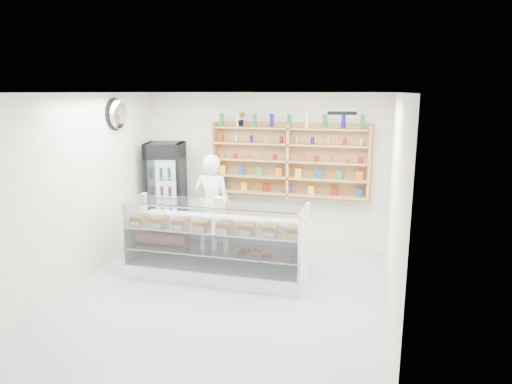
# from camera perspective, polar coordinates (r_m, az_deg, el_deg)

# --- Properties ---
(room) EXTENTS (5.00, 5.00, 5.00)m
(room) POSITION_cam_1_polar(r_m,az_deg,el_deg) (6.13, -4.65, -0.93)
(room) COLOR silver
(room) RESTS_ON ground
(display_counter) EXTENTS (2.75, 0.82, 1.20)m
(display_counter) POSITION_cam_1_polar(r_m,az_deg,el_deg) (7.09, -5.00, -8.06)
(display_counter) COLOR white
(display_counter) RESTS_ON floor
(shop_worker) EXTENTS (0.65, 0.43, 1.79)m
(shop_worker) POSITION_cam_1_polar(r_m,az_deg,el_deg) (7.87, -5.47, -1.72)
(shop_worker) COLOR silver
(shop_worker) RESTS_ON floor
(drinks_cooler) EXTENTS (0.81, 0.79, 1.89)m
(drinks_cooler) POSITION_cam_1_polar(r_m,az_deg,el_deg) (8.82, -11.14, -0.00)
(drinks_cooler) COLOR black
(drinks_cooler) RESTS_ON floor
(wall_shelving) EXTENTS (2.84, 0.28, 1.33)m
(wall_shelving) POSITION_cam_1_polar(r_m,az_deg,el_deg) (8.19, 4.11, 3.85)
(wall_shelving) COLOR tan
(wall_shelving) RESTS_ON back_wall
(potted_plant) EXTENTS (0.17, 0.15, 0.27)m
(potted_plant) POSITION_cam_1_polar(r_m,az_deg,el_deg) (8.32, -1.84, 9.10)
(potted_plant) COLOR #1E6626
(potted_plant) RESTS_ON wall_shelving
(security_mirror) EXTENTS (0.15, 0.50, 0.50)m
(security_mirror) POSITION_cam_1_polar(r_m,az_deg,el_deg) (8.00, -16.85, 9.32)
(security_mirror) COLOR silver
(security_mirror) RESTS_ON left_wall
(wall_sign) EXTENTS (0.62, 0.03, 0.20)m
(wall_sign) POSITION_cam_1_polar(r_m,az_deg,el_deg) (8.12, 10.72, 9.67)
(wall_sign) COLOR white
(wall_sign) RESTS_ON back_wall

